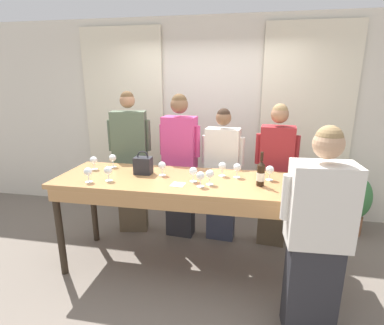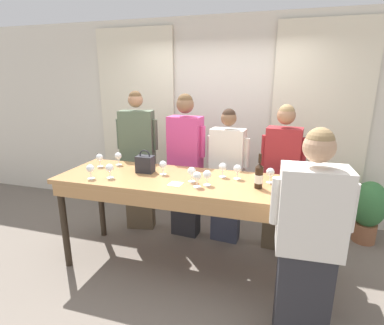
{
  "view_description": "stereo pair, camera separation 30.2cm",
  "coord_description": "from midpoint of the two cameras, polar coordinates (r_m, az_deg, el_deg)",
  "views": [
    {
      "loc": [
        0.54,
        -2.78,
        1.98
      ],
      "look_at": [
        0.0,
        0.08,
        1.16
      ],
      "focal_mm": 28.0,
      "sensor_mm": 36.0,
      "label": 1
    },
    {
      "loc": [
        0.83,
        -2.71,
        1.98
      ],
      "look_at": [
        0.0,
        0.08,
        1.16
      ],
      "focal_mm": 28.0,
      "sensor_mm": 36.0,
      "label": 2
    }
  ],
  "objects": [
    {
      "name": "wine_glass_back_left",
      "position": [
        2.8,
        6.0,
        -2.4
      ],
      "size": [
        0.08,
        0.08,
        0.15
      ],
      "color": "white",
      "rests_on": "tasting_bar"
    },
    {
      "name": "curtain_panel_left",
      "position": [
        4.72,
        -8.57,
        7.81
      ],
      "size": [
        1.21,
        0.03,
        2.69
      ],
      "color": "#EFE5C6",
      "rests_on": "ground_plane"
    },
    {
      "name": "wine_glass_front_left",
      "position": [
        3.06,
        8.69,
        -0.96
      ],
      "size": [
        0.08,
        0.08,
        0.15
      ],
      "color": "white",
      "rests_on": "tasting_bar"
    },
    {
      "name": "wine_glass_center_left",
      "position": [
        2.89,
        2.93,
        -1.77
      ],
      "size": [
        0.08,
        0.08,
        0.15
      ],
      "color": "white",
      "rests_on": "tasting_bar"
    },
    {
      "name": "ground_plane",
      "position": [
        3.45,
        2.23,
        -19.31
      ],
      "size": [
        18.0,
        18.0,
        0.0
      ],
      "primitive_type": "plane",
      "color": "#70665B"
    },
    {
      "name": "curtain_panel_right",
      "position": [
        4.33,
        24.78,
        5.83
      ],
      "size": [
        1.21,
        0.03,
        2.69
      ],
      "color": "#EFE5C6",
      "rests_on": "ground_plane"
    },
    {
      "name": "host_pouring",
      "position": [
        2.41,
        24.73,
        -13.83
      ],
      "size": [
        0.56,
        0.3,
        1.68
      ],
      "color": "#28282D",
      "rests_on": "ground_plane"
    },
    {
      "name": "wine_glass_center_mid",
      "position": [
        3.02,
        11.5,
        -1.28
      ],
      "size": [
        0.08,
        0.08,
        0.15
      ],
      "color": "white",
      "rests_on": "tasting_bar"
    },
    {
      "name": "wine_bottle",
      "position": [
        2.81,
        15.66,
        -2.5
      ],
      "size": [
        0.07,
        0.07,
        0.32
      ],
      "color": "black",
      "rests_on": "tasting_bar"
    },
    {
      "name": "guest_cream_sweater",
      "position": [
        3.65,
        9.03,
        -2.57
      ],
      "size": [
        0.51,
        0.24,
        1.65
      ],
      "color": "#383D51",
      "rests_on": "ground_plane"
    },
    {
      "name": "wine_glass_by_bottle",
      "position": [
        2.99,
        17.52,
        -1.88
      ],
      "size": [
        0.08,
        0.08,
        0.15
      ],
      "color": "white",
      "rests_on": "tasting_bar"
    },
    {
      "name": "wine_glass_near_host",
      "position": [
        3.09,
        -16.2,
        -1.22
      ],
      "size": [
        0.08,
        0.08,
        0.15
      ],
      "color": "white",
      "rests_on": "tasting_bar"
    },
    {
      "name": "wine_glass_front_right",
      "position": [
        3.06,
        -12.75,
        -1.11
      ],
      "size": [
        0.08,
        0.08,
        0.15
      ],
      "color": "white",
      "rests_on": "tasting_bar"
    },
    {
      "name": "wall_back",
      "position": [
        4.39,
        7.56,
        8.0
      ],
      "size": [
        12.0,
        0.06,
        2.8
      ],
      "color": "silver",
      "rests_on": "ground_plane"
    },
    {
      "name": "wine_glass_back_right",
      "position": [
        2.75,
        4.13,
        -2.73
      ],
      "size": [
        0.08,
        0.08,
        0.15
      ],
      "color": "white",
      "rests_on": "tasting_bar"
    },
    {
      "name": "guest_striped_shirt",
      "position": [
        3.62,
        18.92,
        -2.8
      ],
      "size": [
        0.49,
        0.28,
        1.71
      ],
      "color": "brown",
      "rests_on": "ground_plane"
    },
    {
      "name": "guest_pink_top",
      "position": [
        3.72,
        1.07,
        -0.53
      ],
      "size": [
        0.51,
        0.27,
        1.81
      ],
      "color": "#28282D",
      "rests_on": "ground_plane"
    },
    {
      "name": "tasting_bar",
      "position": [
        3.0,
        2.28,
        -5.22
      ],
      "size": [
        2.72,
        0.84,
        1.01
      ],
      "color": "#B27F4C",
      "rests_on": "ground_plane"
    },
    {
      "name": "wine_glass_back_mid",
      "position": [
        3.11,
        -2.8,
        -0.51
      ],
      "size": [
        0.08,
        0.08,
        0.15
      ],
      "color": "white",
      "rests_on": "tasting_bar"
    },
    {
      "name": "guest_olive_jacket",
      "position": [
        3.93,
        -8.02,
        0.28
      ],
      "size": [
        0.54,
        0.29,
        1.84
      ],
      "color": "brown",
      "rests_on": "ground_plane"
    },
    {
      "name": "potted_plant",
      "position": [
        4.36,
        32.33,
        -7.48
      ],
      "size": [
        0.4,
        0.4,
        0.79
      ],
      "color": "#935B3D",
      "rests_on": "ground_plane"
    },
    {
      "name": "napkin",
      "position": [
        2.84,
        -0.14,
        -4.17
      ],
      "size": [
        0.13,
        0.13,
        0.0
      ],
      "color": "white",
      "rests_on": "tasting_bar"
    },
    {
      "name": "handbag",
      "position": [
        3.19,
        -6.27,
        -0.28
      ],
      "size": [
        0.18,
        0.12,
        0.25
      ],
      "color": "#232328",
      "rests_on": "tasting_bar"
    },
    {
      "name": "wine_glass_front_mid",
      "position": [
        3.52,
        -11.53,
        1.15
      ],
      "size": [
        0.08,
        0.08,
        0.15
      ],
      "color": "white",
      "rests_on": "tasting_bar"
    },
    {
      "name": "wine_glass_center_right",
      "position": [
        3.5,
        -14.87,
        0.83
      ],
      "size": [
        0.08,
        0.08,
        0.15
      ],
      "color": "white",
      "rests_on": "tasting_bar"
    }
  ]
}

